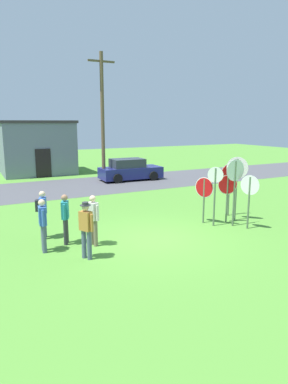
{
  "coord_description": "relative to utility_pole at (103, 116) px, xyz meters",
  "views": [
    {
      "loc": [
        -5.53,
        -9.96,
        4.02
      ],
      "look_at": [
        0.63,
        1.88,
        1.3
      ],
      "focal_mm": 32.28,
      "sensor_mm": 36.0,
      "label": 1
    }
  ],
  "objects": [
    {
      "name": "stop_sign_rear_right",
      "position": [
        1.66,
        -10.71,
        -2.83
      ],
      "size": [
        0.82,
        0.21,
        2.28
      ],
      "color": "#51664C",
      "rests_on": "ground"
    },
    {
      "name": "ground_plane",
      "position": [
        -2.79,
        -12.0,
        -4.4
      ],
      "size": [
        80.0,
        80.0,
        0.0
      ],
      "primitive_type": "plane",
      "color": "#518E33"
    },
    {
      "name": "stop_sign_leaning_right",
      "position": [
        0.87,
        -11.51,
        -3.07
      ],
      "size": [
        0.72,
        0.34,
        1.96
      ],
      "color": "#51664C",
      "rests_on": "ground"
    },
    {
      "name": "stop_sign_leaning_left",
      "position": [
        1.06,
        -12.52,
        -3.0
      ],
      "size": [
        0.28,
        0.7,
        2.07
      ],
      "color": "#51664C",
      "rests_on": "ground"
    },
    {
      "name": "building_background",
      "position": [
        -3.27,
        6.12,
        -2.33
      ],
      "size": [
        5.47,
        4.94,
        4.13
      ],
      "color": "slate",
      "rests_on": "ground"
    },
    {
      "name": "person_in_teal",
      "position": [
        -6.11,
        -10.05,
        -3.42
      ],
      "size": [
        0.43,
        0.55,
        1.69
      ],
      "color": "#4C5670",
      "rests_on": "ground"
    },
    {
      "name": "stop_sign_far_back",
      "position": [
        0.02,
        -11.11,
        -3.14
      ],
      "size": [
        0.31,
        0.77,
        1.87
      ],
      "color": "#51664C",
      "rests_on": "ground"
    },
    {
      "name": "utility_pole",
      "position": [
        0.0,
        0.0,
        0.0
      ],
      "size": [
        1.8,
        0.24,
        8.44
      ],
      "color": "brown",
      "rests_on": "ground"
    },
    {
      "name": "person_near_signs",
      "position": [
        -6.36,
        -11.36,
        -3.45
      ],
      "size": [
        0.26,
        0.57,
        1.69
      ],
      "color": "#4C5670",
      "rests_on": "ground"
    },
    {
      "name": "stop_sign_rear_left",
      "position": [
        0.14,
        -11.63,
        -2.86
      ],
      "size": [
        0.39,
        0.48,
        2.34
      ],
      "color": "#51664C",
      "rests_on": "ground"
    },
    {
      "name": "person_on_left",
      "position": [
        -4.79,
        -11.55,
        -3.45
      ],
      "size": [
        0.32,
        0.55,
        1.69
      ],
      "color": "#7A6B56",
      "rests_on": "ground"
    },
    {
      "name": "street_asphalt",
      "position": [
        -2.79,
        -0.97,
        -4.4
      ],
      "size": [
        60.0,
        6.4,
        0.01
      ],
      "primitive_type": "cube",
      "color": "#4C4C51",
      "rests_on": "ground"
    },
    {
      "name": "person_with_sunhat",
      "position": [
        -5.56,
        -10.98,
        -3.45
      ],
      "size": [
        0.33,
        0.54,
        1.69
      ],
      "color": "#2D2D33",
      "rests_on": "ground"
    },
    {
      "name": "stop_sign_tallest",
      "position": [
        0.8,
        -11.98,
        -2.58
      ],
      "size": [
        0.84,
        0.07,
        2.63
      ],
      "color": "#51664C",
      "rests_on": "ground"
    },
    {
      "name": "person_holding_notes",
      "position": [
        -5.35,
        -12.54,
        -3.42
      ],
      "size": [
        0.36,
        0.51,
        1.74
      ],
      "color": "#4C5670",
      "rests_on": "ground"
    },
    {
      "name": "parked_car_on_street",
      "position": [
        1.87,
        -0.2,
        -3.71
      ],
      "size": [
        4.36,
        2.14,
        1.51
      ],
      "color": "navy",
      "rests_on": "ground"
    },
    {
      "name": "stop_sign_center_cluster",
      "position": [
        1.43,
        -11.4,
        -2.57
      ],
      "size": [
        0.52,
        0.72,
        2.64
      ],
      "color": "#51664C",
      "rests_on": "ground"
    }
  ]
}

